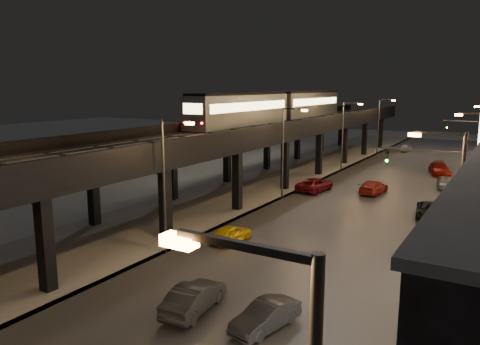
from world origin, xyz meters
The scene contains 22 objects.
road_surface centered at (7.50, 35.00, 0.03)m, with size 17.00×120.00×0.06m, color #46474D.
under_viaduct_pavement centered at (-6.00, 35.00, 0.03)m, with size 11.00×120.00×0.06m, color #9FA1A8.
elevated_viaduct centered at (-6.00, 31.84, 5.62)m, with size 9.00×100.00×6.30m.
viaduct_trackbed centered at (-6.01, 31.97, 6.39)m, with size 8.40×100.00×0.32m.
viaduct_parapet_streetside centered at (-1.65, 32.00, 6.85)m, with size 0.30×100.00×1.10m, color black.
viaduct_parapet_far centered at (-10.35, 32.00, 6.85)m, with size 0.30×100.00×1.10m, color black.
streetlight_left_1 centered at (-0.43, 13.00, 5.24)m, with size 2.57×0.28×9.00m.
streetlight_right_1 centered at (16.73, 13.00, 5.24)m, with size 2.56×0.28×9.00m.
streetlight_left_2 centered at (-0.43, 31.00, 5.24)m, with size 2.57×0.28×9.00m.
streetlight_left_3 centered at (-0.43, 49.00, 5.24)m, with size 2.57×0.28×9.00m.
streetlight_left_4 centered at (-0.43, 67.00, 5.24)m, with size 2.57×0.28×9.00m.
traffic_light_rig_a centered at (15.84, 22.00, 4.50)m, with size 6.10×0.34×7.00m.
subway_train centered at (-8.50, 45.79, 8.46)m, with size 3.10×38.01×3.71m.
car_taxi centered at (2.07, 16.88, 0.63)m, with size 1.49×3.70×1.26m, color yellow.
car_near_white centered at (6.01, 7.10, 0.72)m, with size 1.52×4.36×1.44m, color #35373C.
car_mid_silver centered at (0.99, 35.52, 0.71)m, with size 2.36×5.11×1.42m, color maroon.
car_mid_dark centered at (6.65, 37.51, 0.69)m, with size 1.93×4.75×1.38m, color maroon.
car_far_white centered at (2.87, 72.13, 0.62)m, with size 1.46×3.63×1.24m, color silver.
car_onc_silver centered at (9.84, 7.40, 0.63)m, with size 1.34×3.84×1.27m, color #36383F.
car_onc_dark centered at (13.18, 30.82, 0.63)m, with size 2.08×4.52×1.25m, color black.
car_onc_white centered at (11.00, 52.14, 0.76)m, with size 2.12×5.22×1.52m, color maroon.
car_onc_red centered at (12.74, 43.90, 0.67)m, with size 1.58×3.93×1.34m, color gray.
Camera 1 is at (18.99, -10.27, 11.05)m, focal length 35.00 mm.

